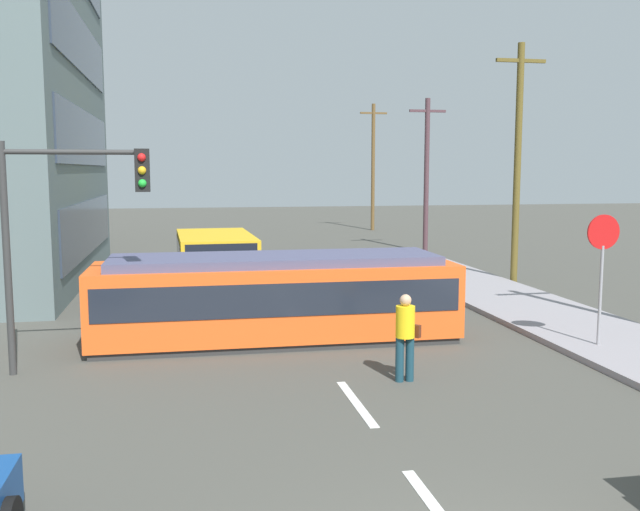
% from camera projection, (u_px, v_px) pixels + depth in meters
% --- Properties ---
extents(ground_plane, '(120.00, 120.00, 0.00)m').
position_uv_depth(ground_plane, '(313.00, 346.00, 15.92)').
color(ground_plane, '#46463F').
extents(lane_stripe_2, '(0.16, 2.40, 0.01)m').
position_uv_depth(lane_stripe_2, '(356.00, 403.00, 12.02)').
color(lane_stripe_2, silver).
rests_on(lane_stripe_2, ground).
extents(lane_stripe_3, '(0.16, 2.40, 0.01)m').
position_uv_depth(lane_stripe_3, '(275.00, 294.00, 22.50)').
color(lane_stripe_3, silver).
rests_on(lane_stripe_3, ground).
extents(lane_stripe_4, '(0.16, 2.40, 0.01)m').
position_uv_depth(lane_stripe_4, '(256.00, 269.00, 28.34)').
color(lane_stripe_4, silver).
rests_on(lane_stripe_4, ground).
extents(streetcar_tram, '(8.41, 2.61, 2.01)m').
position_uv_depth(streetcar_tram, '(275.00, 296.00, 16.39)').
color(streetcar_tram, '#EF571D').
rests_on(streetcar_tram, ground).
extents(city_bus, '(2.67, 5.22, 1.76)m').
position_uv_depth(city_bus, '(216.00, 256.00, 24.36)').
color(city_bus, gold).
rests_on(city_bus, ground).
extents(pedestrian_crossing, '(0.50, 0.36, 1.67)m').
position_uv_depth(pedestrian_crossing, '(405.00, 332.00, 13.16)').
color(pedestrian_crossing, '#183B49').
rests_on(pedestrian_crossing, ground).
extents(stop_sign, '(0.76, 0.07, 2.88)m').
position_uv_depth(stop_sign, '(602.00, 252.00, 15.25)').
color(stop_sign, gray).
rests_on(stop_sign, sidewalk_curb_right).
extents(traffic_light_mast, '(2.78, 0.33, 4.52)m').
position_uv_depth(traffic_light_mast, '(68.00, 211.00, 13.53)').
color(traffic_light_mast, '#333333').
rests_on(traffic_light_mast, ground).
extents(utility_pole_mid, '(1.80, 0.24, 8.28)m').
position_uv_depth(utility_pole_mid, '(518.00, 160.00, 24.31)').
color(utility_pole_mid, brown).
rests_on(utility_pole_mid, ground).
extents(utility_pole_far, '(1.80, 0.24, 7.37)m').
position_uv_depth(utility_pole_far, '(427.00, 172.00, 33.71)').
color(utility_pole_far, '#4E333A').
rests_on(utility_pole_far, ground).
extents(utility_pole_distant, '(1.80, 0.24, 8.26)m').
position_uv_depth(utility_pole_distant, '(373.00, 165.00, 46.08)').
color(utility_pole_distant, brown).
rests_on(utility_pole_distant, ground).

